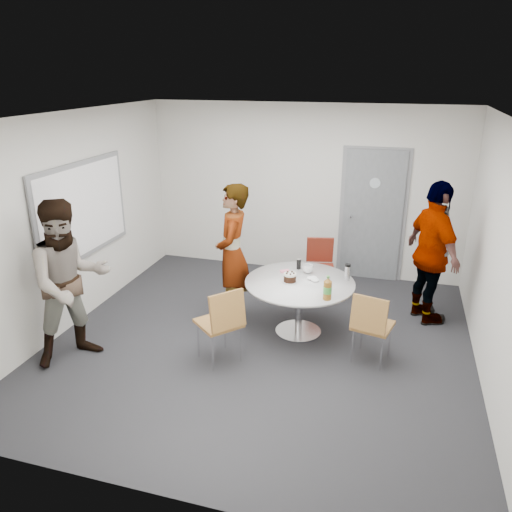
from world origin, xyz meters
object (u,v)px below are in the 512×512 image
(person_left, at_px, (70,282))
(person_right, at_px, (433,254))
(chair_far, at_px, (320,261))
(table, at_px, (301,289))
(chair_near_right, at_px, (371,322))
(chair_near_left, at_px, (223,319))
(door, at_px, (372,216))
(person_main, at_px, (233,254))
(whiteboard, at_px, (83,210))

(person_left, bearing_deg, person_right, -24.58)
(person_right, bearing_deg, chair_far, 46.71)
(table, relative_size, person_left, 0.72)
(chair_far, distance_m, person_left, 3.49)
(chair_near_right, height_order, person_right, person_right)
(table, bearing_deg, chair_far, 88.31)
(table, relative_size, chair_near_left, 1.47)
(door, bearing_deg, chair_near_left, -114.51)
(chair_far, relative_size, person_left, 0.46)
(chair_near_left, height_order, chair_near_right, chair_near_left)
(table, xyz_separation_m, person_main, (-0.94, 0.15, 0.31))
(door, distance_m, chair_near_left, 3.38)
(whiteboard, bearing_deg, chair_near_left, -19.30)
(door, xyz_separation_m, person_left, (-3.05, -3.38, -0.08))
(person_left, bearing_deg, table, -24.35)
(person_left, bearing_deg, chair_near_left, -41.22)
(chair_near_left, bearing_deg, person_right, -11.17)
(chair_far, height_order, person_main, person_main)
(table, relative_size, person_main, 0.74)
(person_left, bearing_deg, chair_near_right, -38.98)
(chair_far, bearing_deg, door, -139.19)
(chair_near_right, distance_m, chair_far, 1.91)
(person_left, relative_size, person_right, 1.00)
(chair_near_left, bearing_deg, whiteboard, 111.49)
(person_main, bearing_deg, chair_near_right, 60.03)
(chair_far, distance_m, person_right, 1.61)
(door, distance_m, person_left, 4.56)
(door, distance_m, person_main, 2.55)
(table, height_order, chair_far, table)
(person_right, bearing_deg, chair_near_left, 100.07)
(chair_near_right, relative_size, person_right, 0.46)
(chair_near_right, xyz_separation_m, chair_far, (-0.85, 1.70, -0.00))
(person_main, height_order, person_left, person_left)
(table, xyz_separation_m, chair_near_left, (-0.70, -0.94, -0.05))
(table, distance_m, person_left, 2.71)
(door, distance_m, chair_near_right, 2.64)
(whiteboard, relative_size, chair_far, 2.20)
(table, height_order, chair_near_left, table)
(chair_far, height_order, person_right, person_right)
(chair_far, bearing_deg, chair_near_right, 103.95)
(door, xyz_separation_m, chair_near_left, (-1.39, -3.04, -0.46))
(whiteboard, distance_m, chair_near_left, 2.47)
(door, xyz_separation_m, person_right, (0.85, -1.29, -0.08))
(door, bearing_deg, person_main, -129.79)
(door, height_order, person_main, door)
(door, relative_size, table, 1.56)
(table, xyz_separation_m, person_left, (-2.36, -1.28, 0.33))
(person_main, xyz_separation_m, person_right, (2.48, 0.67, 0.02))
(chair_near_left, distance_m, person_left, 1.74)
(whiteboard, height_order, chair_near_left, whiteboard)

